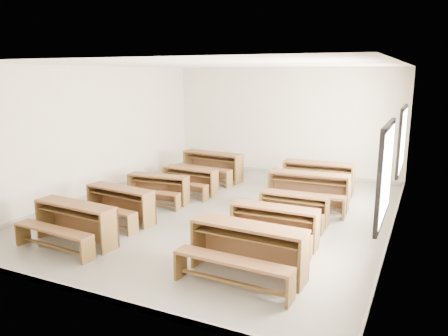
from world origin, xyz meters
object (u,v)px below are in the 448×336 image
at_px(desk_set_0, 73,221).
at_px(desk_set_4, 212,164).
at_px(desk_set_6, 273,223).
at_px(desk_set_7, 293,206).
at_px(desk_set_3, 189,179).
at_px(desk_set_9, 318,175).
at_px(desk_set_8, 308,188).
at_px(desk_set_2, 157,187).
at_px(desk_set_1, 119,202).
at_px(desk_set_5, 247,247).

bearing_deg(desk_set_0, desk_set_4, 93.54).
relative_size(desk_set_6, desk_set_7, 1.12).
height_order(desk_set_3, desk_set_9, desk_set_9).
xyz_separation_m(desk_set_4, desk_set_8, (3.20, -1.48, 0.01)).
height_order(desk_set_2, desk_set_6, desk_set_6).
height_order(desk_set_1, desk_set_8, desk_set_8).
bearing_deg(desk_set_8, desk_set_2, -164.75).
height_order(desk_set_0, desk_set_8, desk_set_8).
xyz_separation_m(desk_set_5, desk_set_8, (-0.06, 3.78, 0.01)).
bearing_deg(desk_set_7, desk_set_2, 177.79).
height_order(desk_set_5, desk_set_6, desk_set_5).
height_order(desk_set_2, desk_set_3, desk_set_2).
xyz_separation_m(desk_set_6, desk_set_9, (-0.12, 3.81, 0.05)).
bearing_deg(desk_set_8, desk_set_1, -145.32).
xyz_separation_m(desk_set_1, desk_set_9, (3.20, 3.95, 0.05)).
relative_size(desk_set_0, desk_set_4, 0.92).
bearing_deg(desk_set_0, desk_set_9, 63.26).
bearing_deg(desk_set_3, desk_set_5, -47.66).
height_order(desk_set_1, desk_set_5, desk_set_5).
height_order(desk_set_3, desk_set_8, desk_set_8).
height_order(desk_set_1, desk_set_4, desk_set_4).
bearing_deg(desk_set_2, desk_set_1, -94.66).
bearing_deg(desk_set_9, desk_set_8, -88.25).
height_order(desk_set_0, desk_set_5, desk_set_5).
height_order(desk_set_2, desk_set_8, desk_set_8).
bearing_deg(desk_set_7, desk_set_0, -141.05).
bearing_deg(desk_set_6, desk_set_0, -156.23).
bearing_deg(desk_set_7, desk_set_9, 91.39).
xyz_separation_m(desk_set_0, desk_set_4, (0.04, 5.39, 0.03)).
xyz_separation_m(desk_set_0, desk_set_5, (3.30, 0.14, 0.03)).
bearing_deg(desk_set_2, desk_set_3, 69.35).
relative_size(desk_set_0, desk_set_2, 1.10).
distance_m(desk_set_5, desk_set_6, 1.35).
bearing_deg(desk_set_1, desk_set_3, 90.52).
bearing_deg(desk_set_0, desk_set_6, 28.45).
bearing_deg(desk_set_6, desk_set_4, 128.72).
relative_size(desk_set_3, desk_set_4, 0.80).
distance_m(desk_set_0, desk_set_8, 5.08).
xyz_separation_m(desk_set_0, desk_set_7, (3.25, 2.74, -0.07)).
relative_size(desk_set_2, desk_set_3, 1.04).
distance_m(desk_set_7, desk_set_8, 1.18).
bearing_deg(desk_set_6, desk_set_9, 91.00).
bearing_deg(desk_set_2, desk_set_9, 31.81).
relative_size(desk_set_7, desk_set_8, 0.76).
distance_m(desk_set_3, desk_set_9, 3.30).
bearing_deg(desk_set_5, desk_set_7, 93.30).
distance_m(desk_set_6, desk_set_7, 1.26).
xyz_separation_m(desk_set_5, desk_set_6, (-0.04, 1.35, -0.06)).
height_order(desk_set_2, desk_set_7, desk_set_2).
relative_size(desk_set_5, desk_set_7, 1.29).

